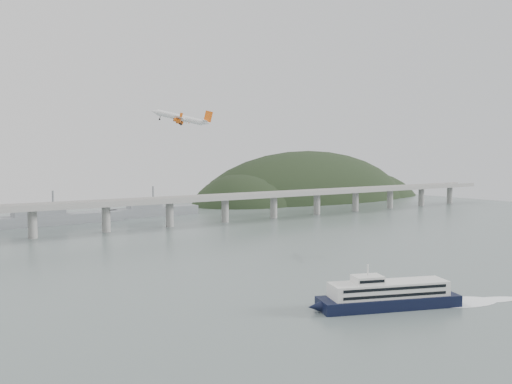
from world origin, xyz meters
TOP-DOWN VIEW (x-y plane):
  - ground at (0.00, 0.00)m, footprint 900.00×900.00m
  - bridge at (-1.15, 200.00)m, footprint 800.00×22.00m
  - headland at (285.18, 331.75)m, footprint 365.00×155.00m
  - ferry at (-11.40, -46.09)m, footprint 82.76×39.09m
  - airliner at (-31.56, 77.58)m, footprint 28.22×26.72m

SIDE VIEW (x-z plane):
  - headland at x=285.18m, z-range -97.34..58.66m
  - ground at x=0.00m, z-range 0.00..0.00m
  - ferry at x=-11.40m, z-range -3.74..12.61m
  - bridge at x=-1.15m, z-range 5.70..29.60m
  - airliner at x=-31.56m, z-range 69.76..79.51m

